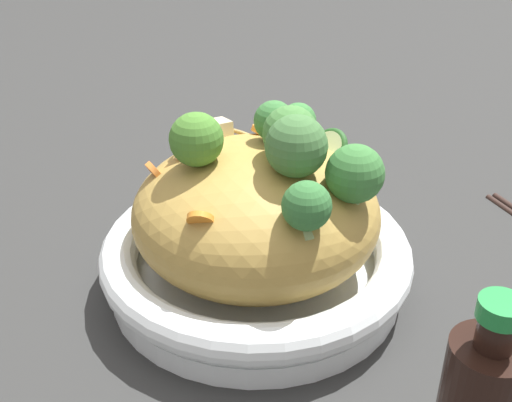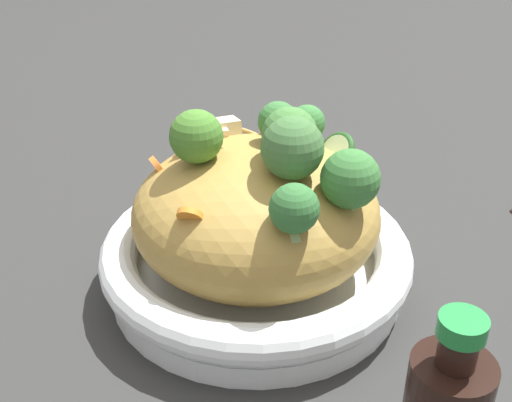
% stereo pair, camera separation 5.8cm
% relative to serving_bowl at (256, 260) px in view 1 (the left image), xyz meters
% --- Properties ---
extents(ground_plane, '(3.00, 3.00, 0.00)m').
position_rel_serving_bowl_xyz_m(ground_plane, '(0.00, 0.00, -0.03)').
color(ground_plane, '#2C2D2C').
extents(serving_bowl, '(0.29, 0.29, 0.06)m').
position_rel_serving_bowl_xyz_m(serving_bowl, '(0.00, 0.00, 0.00)').
color(serving_bowl, white).
rests_on(serving_bowl, ground_plane).
extents(noodle_heap, '(0.22, 0.22, 0.12)m').
position_rel_serving_bowl_xyz_m(noodle_heap, '(0.00, 0.00, 0.05)').
color(noodle_heap, '#AB8840').
rests_on(noodle_heap, serving_bowl).
extents(broccoli_florets, '(0.20, 0.18, 0.08)m').
position_rel_serving_bowl_xyz_m(broccoli_florets, '(-0.02, -0.02, 0.12)').
color(broccoli_florets, '#9AB66D').
rests_on(broccoli_florets, serving_bowl).
extents(carrot_coins, '(0.16, 0.15, 0.04)m').
position_rel_serving_bowl_xyz_m(carrot_coins, '(0.02, 0.01, 0.10)').
color(carrot_coins, orange).
rests_on(carrot_coins, serving_bowl).
extents(zucchini_slices, '(0.06, 0.17, 0.05)m').
position_rel_serving_bowl_xyz_m(zucchini_slices, '(0.04, -0.02, 0.09)').
color(zucchini_slices, beige).
rests_on(zucchini_slices, serving_bowl).
extents(chicken_chunks, '(0.08, 0.06, 0.04)m').
position_rel_serving_bowl_xyz_m(chicken_chunks, '(0.06, 0.04, 0.10)').
color(chicken_chunks, beige).
rests_on(chicken_chunks, serving_bowl).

